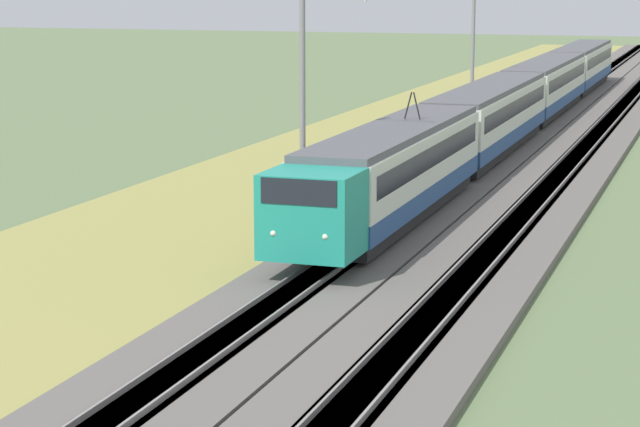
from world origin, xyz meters
The scene contains 8 objects.
ballast_main centered at (50.00, 0.00, 0.15)m, with size 240.00×4.40×0.30m.
ballast_adjacent centered at (50.00, -4.52, 0.15)m, with size 240.00×4.40×0.30m.
track_main centered at (50.00, 0.00, 0.16)m, with size 240.00×1.57×0.45m.
track_adjacent centered at (50.00, -4.52, 0.16)m, with size 240.00×1.57×0.45m.
grass_verge centered at (50.00, 7.15, 0.06)m, with size 240.00×12.79×0.12m.
passenger_train centered at (70.16, 0.00, 2.31)m, with size 80.05×2.99×4.95m.
catenary_mast_mid centered at (39.01, 3.01, 5.04)m, with size 0.22×2.56×9.79m.
catenary_mast_far centered at (70.28, 3.01, 4.79)m, with size 0.22×2.56×9.28m.
Camera 1 is at (-4.32, -12.01, 9.46)m, focal length 70.00 mm.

